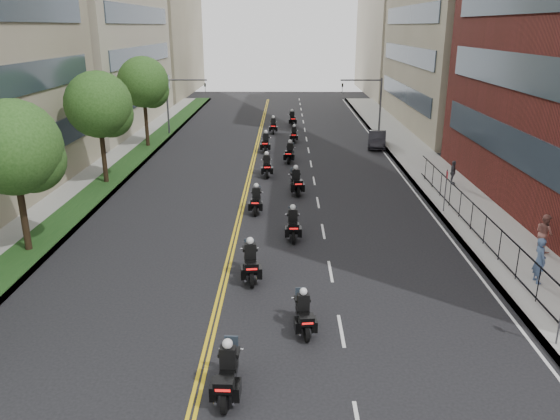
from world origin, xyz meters
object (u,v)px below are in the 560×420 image
(motorcycle_2, at_px, (251,263))
(motorcycle_4, at_px, (256,201))
(motorcycle_0, at_px, (228,374))
(motorcycle_1, at_px, (304,315))
(motorcycle_3, at_px, (293,225))
(motorcycle_9, at_px, (294,135))
(pedestrian_a, at_px, (540,260))
(parked_sedan, at_px, (377,139))
(motorcycle_8, at_px, (266,143))
(motorcycle_5, at_px, (296,183))
(motorcycle_11, at_px, (292,119))
(motorcycle_10, at_px, (273,126))
(pedestrian_c, at_px, (453,172))
(pedestrian_b, at_px, (544,233))
(motorcycle_7, at_px, (290,153))
(motorcycle_6, at_px, (267,167))

(motorcycle_2, xyz_separation_m, motorcycle_4, (-0.22, 8.93, -0.06))
(motorcycle_0, bearing_deg, motorcycle_1, 59.19)
(motorcycle_0, relative_size, motorcycle_3, 1.01)
(motorcycle_0, relative_size, motorcycle_2, 0.96)
(motorcycle_9, relative_size, pedestrian_a, 1.13)
(motorcycle_9, distance_m, parked_sedan, 7.79)
(motorcycle_8, relative_size, motorcycle_9, 1.14)
(motorcycle_5, relative_size, motorcycle_11, 1.04)
(motorcycle_10, height_order, pedestrian_c, motorcycle_10)
(motorcycle_4, distance_m, pedestrian_b, 15.27)
(motorcycle_1, bearing_deg, motorcycle_4, 93.55)
(motorcycle_0, relative_size, motorcycle_4, 1.04)
(motorcycle_7, height_order, motorcycle_10, motorcycle_7)
(motorcycle_6, distance_m, motorcycle_10, 16.69)
(parked_sedan, relative_size, pedestrian_a, 2.20)
(motorcycle_1, distance_m, motorcycle_2, 4.72)
(motorcycle_9, height_order, pedestrian_b, pedestrian_b)
(motorcycle_5, bearing_deg, motorcycle_4, -130.18)
(motorcycle_3, relative_size, motorcycle_9, 1.08)
(motorcycle_1, xyz_separation_m, motorcycle_2, (-2.15, 4.20, 0.10))
(motorcycle_6, bearing_deg, pedestrian_c, -14.98)
(motorcycle_9, relative_size, motorcycle_11, 0.92)
(motorcycle_5, relative_size, pedestrian_a, 1.29)
(motorcycle_4, distance_m, motorcycle_6, 8.13)
(motorcycle_4, bearing_deg, motorcycle_0, -88.84)
(motorcycle_11, distance_m, pedestrian_a, 39.97)
(parked_sedan, bearing_deg, pedestrian_b, -71.00)
(motorcycle_2, relative_size, motorcycle_4, 1.09)
(motorcycle_2, relative_size, motorcycle_5, 1.00)
(motorcycle_7, xyz_separation_m, pedestrian_b, (11.97, -18.45, 0.36))
(motorcycle_5, distance_m, pedestrian_b, 15.20)
(motorcycle_7, bearing_deg, pedestrian_a, -57.34)
(motorcycle_5, distance_m, motorcycle_10, 21.16)
(motorcycle_3, relative_size, pedestrian_a, 1.23)
(motorcycle_8, bearing_deg, motorcycle_6, -85.95)
(motorcycle_7, distance_m, pedestrian_c, 12.95)
(motorcycle_11, bearing_deg, motorcycle_3, -95.37)
(motorcycle_3, relative_size, motorcycle_11, 0.99)
(motorcycle_5, height_order, pedestrian_c, motorcycle_5)
(pedestrian_c, bearing_deg, motorcycle_10, 46.78)
(motorcycle_0, relative_size, motorcycle_1, 1.11)
(motorcycle_3, bearing_deg, motorcycle_6, 96.64)
(pedestrian_b, bearing_deg, parked_sedan, -3.25)
(motorcycle_6, bearing_deg, motorcycle_9, 76.20)
(motorcycle_6, xyz_separation_m, motorcycle_10, (0.11, 16.69, -0.01))
(motorcycle_9, bearing_deg, motorcycle_7, -90.85)
(motorcycle_9, distance_m, pedestrian_b, 28.92)
(motorcycle_2, bearing_deg, pedestrian_a, -8.49)
(motorcycle_0, distance_m, motorcycle_10, 41.58)
(motorcycle_6, distance_m, motorcycle_9, 12.55)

